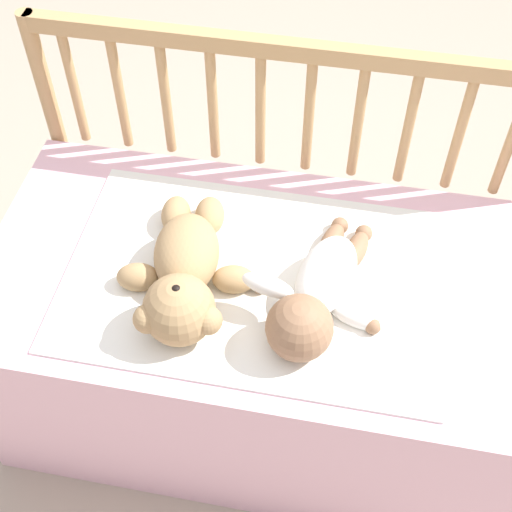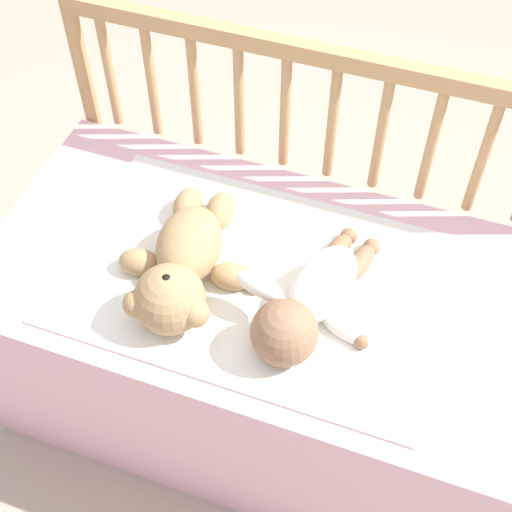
# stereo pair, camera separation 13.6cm
# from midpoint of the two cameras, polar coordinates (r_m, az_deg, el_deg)

# --- Properties ---
(ground_plane) EXTENTS (12.00, 12.00, 0.00)m
(ground_plane) POSITION_cam_midpoint_polar(r_m,az_deg,el_deg) (1.82, -2.13, -11.04)
(ground_plane) COLOR tan
(crib_mattress) EXTENTS (1.10, 0.59, 0.49)m
(crib_mattress) POSITION_cam_midpoint_polar(r_m,az_deg,el_deg) (1.61, -2.39, -6.91)
(crib_mattress) COLOR #EDB7C6
(crib_mattress) RESTS_ON ground_plane
(crib_rail) EXTENTS (1.10, 0.04, 0.81)m
(crib_rail) POSITION_cam_midpoint_polar(r_m,az_deg,el_deg) (1.56, -0.28, 9.45)
(crib_rail) COLOR tan
(crib_rail) RESTS_ON ground_plane
(blanket) EXTENTS (0.74, 0.48, 0.01)m
(blanket) POSITION_cam_midpoint_polar(r_m,az_deg,el_deg) (1.40, -3.07, -2.01)
(blanket) COLOR white
(blanket) RESTS_ON crib_mattress
(teddy_bear) EXTENTS (0.27, 0.38, 0.14)m
(teddy_bear) POSITION_cam_midpoint_polar(r_m,az_deg,el_deg) (1.35, -8.65, -1.65)
(teddy_bear) COLOR tan
(teddy_bear) RESTS_ON crib_mattress
(baby) EXTENTS (0.28, 0.37, 0.12)m
(baby) POSITION_cam_midpoint_polar(r_m,az_deg,el_deg) (1.31, 1.97, -3.27)
(baby) COLOR white
(baby) RESTS_ON crib_mattress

